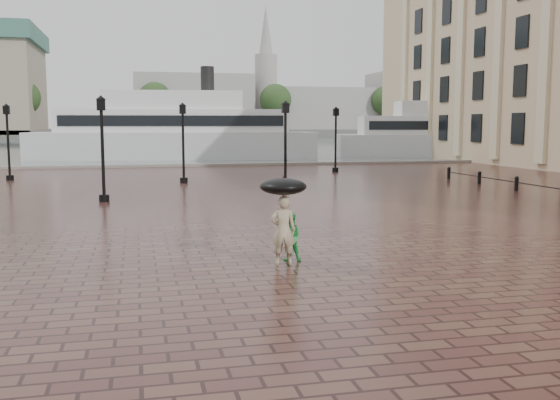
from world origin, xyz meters
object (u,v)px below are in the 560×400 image
at_px(street_lamps, 191,142).
at_px(adult_pedestrian, 283,230).
at_px(ferry_far, 452,134).
at_px(ferry_near, 175,131).
at_px(child_pedestrian, 290,237).

xyz_separation_m(street_lamps, adult_pedestrian, (0.35, -21.19, -1.50)).
height_order(street_lamps, ferry_far, ferry_far).
distance_m(street_lamps, ferry_near, 25.62).
bearing_deg(ferry_far, child_pedestrian, -110.18).
distance_m(adult_pedestrian, child_pedestrian, 0.54).
height_order(street_lamps, child_pedestrian, street_lamps).
bearing_deg(ferry_near, adult_pedestrian, -83.70).
bearing_deg(adult_pedestrian, child_pedestrian, -112.48).
relative_size(child_pedestrian, ferry_near, 0.04).
relative_size(street_lamps, ferry_far, 0.88).
bearing_deg(adult_pedestrian, ferry_near, -79.75).
bearing_deg(ferry_near, child_pedestrian, -83.37).
relative_size(adult_pedestrian, child_pedestrian, 1.42).
xyz_separation_m(adult_pedestrian, ferry_near, (0.26, 46.80, 1.82)).
distance_m(adult_pedestrian, ferry_near, 46.83).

